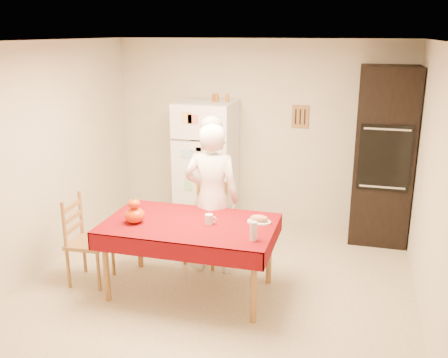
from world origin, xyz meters
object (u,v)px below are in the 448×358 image
at_px(seated_woman, 212,199).
at_px(bread_plate, 259,222).
at_px(chair_left, 83,237).
at_px(refrigerator, 206,164).
at_px(dining_table, 190,229).
at_px(oven_cabinet, 383,156).
at_px(coffee_mug, 209,219).
at_px(chair_far, 208,219).
at_px(wine_glass, 254,231).
at_px(pumpkin_lower, 135,215).

distance_m(seated_woman, bread_plate, 0.70).
relative_size(chair_left, bread_plate, 3.96).
xyz_separation_m(refrigerator, dining_table, (0.41, -1.88, -0.16)).
bearing_deg(oven_cabinet, dining_table, -134.20).
height_order(dining_table, coffee_mug, coffee_mug).
xyz_separation_m(refrigerator, chair_left, (-0.76, -1.95, -0.34)).
distance_m(chair_far, wine_glass, 1.32).
relative_size(oven_cabinet, coffee_mug, 22.00).
distance_m(seated_woman, pumpkin_lower, 0.90).
bearing_deg(refrigerator, oven_cabinet, 1.18).
xyz_separation_m(chair_left, pumpkin_lower, (0.64, -0.07, 0.33)).
xyz_separation_m(oven_cabinet, wine_glass, (-1.17, -2.18, -0.25)).
bearing_deg(chair_far, bread_plate, -28.69).
height_order(dining_table, pumpkin_lower, pumpkin_lower).
distance_m(chair_left, coffee_mug, 1.39).
relative_size(pumpkin_lower, bread_plate, 0.84).
height_order(seated_woman, wine_glass, seated_woman).
relative_size(chair_far, bread_plate, 3.96).
bearing_deg(pumpkin_lower, chair_far, 62.59).
distance_m(seated_woman, coffee_mug, 0.53).
bearing_deg(dining_table, wine_glass, -19.98).
height_order(wine_glass, bread_plate, wine_glass).
distance_m(wine_glass, bread_plate, 0.44).
height_order(oven_cabinet, bread_plate, oven_cabinet).
bearing_deg(wine_glass, coffee_mug, 151.91).
xyz_separation_m(chair_left, wine_glass, (1.86, -0.18, 0.34)).
relative_size(refrigerator, bread_plate, 7.08).
xyz_separation_m(refrigerator, pumpkin_lower, (-0.12, -2.02, -0.01)).
relative_size(seated_woman, coffee_mug, 16.87).
height_order(seated_woman, coffee_mug, seated_woman).
bearing_deg(pumpkin_lower, dining_table, 15.28).
bearing_deg(wine_glass, oven_cabinet, 61.74).
bearing_deg(seated_woman, bread_plate, 145.83).
bearing_deg(wine_glass, chair_left, 174.44).
bearing_deg(seated_woman, pumpkin_lower, 45.43).
distance_m(oven_cabinet, coffee_mug, 2.56).
height_order(chair_far, coffee_mug, chair_far).
xyz_separation_m(oven_cabinet, pumpkin_lower, (-2.40, -2.07, -0.26)).
bearing_deg(dining_table, seated_woman, 82.09).
xyz_separation_m(refrigerator, coffee_mug, (0.60, -1.87, -0.04)).
relative_size(chair_far, chair_left, 1.00).
relative_size(chair_left, coffee_mug, 9.50).
distance_m(chair_far, seated_woman, 0.43).
distance_m(oven_cabinet, dining_table, 2.72).
bearing_deg(refrigerator, bread_plate, -57.83).
relative_size(refrigerator, seated_woman, 1.01).
distance_m(refrigerator, seated_woman, 1.43).
height_order(refrigerator, pumpkin_lower, refrigerator).
bearing_deg(chair_left, coffee_mug, -89.75).
xyz_separation_m(dining_table, chair_left, (-1.16, -0.07, -0.18)).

